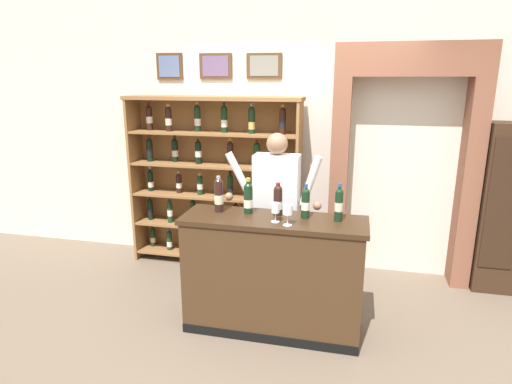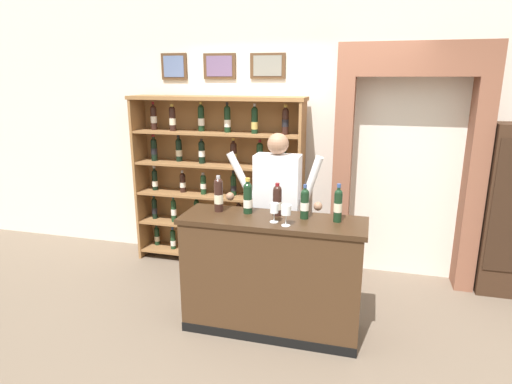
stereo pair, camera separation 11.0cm
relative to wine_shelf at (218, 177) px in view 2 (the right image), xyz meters
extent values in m
cube|color=#6B5B4C|center=(0.87, -1.25, -1.03)|extent=(14.00, 14.00, 0.02)
cube|color=silver|center=(0.87, 0.29, 0.76)|extent=(12.00, 0.16, 3.57)
cube|color=#4C331E|center=(-0.57, 0.19, 1.21)|extent=(0.31, 0.02, 0.29)
cube|color=slate|center=(-0.57, 0.18, 1.21)|extent=(0.25, 0.01, 0.23)
cube|color=#4C331E|center=(-0.03, 0.19, 1.21)|extent=(0.37, 0.02, 0.27)
cube|color=#634E73|center=(-0.03, 0.18, 1.21)|extent=(0.30, 0.01, 0.22)
cube|color=#4C331E|center=(0.52, 0.19, 1.21)|extent=(0.39, 0.02, 0.27)
cube|color=slate|center=(0.52, 0.18, 1.21)|extent=(0.31, 0.01, 0.21)
cube|color=olive|center=(-0.95, -0.04, -0.06)|extent=(0.03, 0.34, 1.92)
cube|color=olive|center=(0.95, -0.04, -0.06)|extent=(0.03, 0.34, 1.92)
cube|color=olive|center=(0.00, 0.12, -0.06)|extent=(1.93, 0.02, 1.92)
cube|color=olive|center=(0.00, -0.04, -0.92)|extent=(1.87, 0.32, 0.02)
cylinder|color=black|center=(-0.82, 0.00, -0.81)|extent=(0.06, 0.06, 0.19)
sphere|color=black|center=(-0.82, 0.00, -0.71)|extent=(0.06, 0.06, 0.06)
cylinder|color=black|center=(-0.82, 0.00, -0.68)|extent=(0.03, 0.03, 0.08)
cylinder|color=black|center=(-0.82, 0.00, -0.65)|extent=(0.03, 0.03, 0.03)
cylinder|color=beige|center=(-0.82, 0.00, -0.83)|extent=(0.06, 0.06, 0.06)
cylinder|color=#19381E|center=(-0.57, -0.06, -0.81)|extent=(0.06, 0.06, 0.20)
sphere|color=#19381E|center=(-0.57, -0.06, -0.70)|extent=(0.06, 0.06, 0.06)
cylinder|color=#19381E|center=(-0.57, -0.06, -0.67)|extent=(0.03, 0.03, 0.07)
cylinder|color=navy|center=(-0.57, -0.06, -0.65)|extent=(0.03, 0.03, 0.03)
cylinder|color=silver|center=(-0.57, -0.06, -0.84)|extent=(0.06, 0.06, 0.06)
cylinder|color=black|center=(-0.37, -0.06, -0.81)|extent=(0.06, 0.06, 0.20)
sphere|color=black|center=(-0.37, -0.06, -0.70)|extent=(0.06, 0.06, 0.06)
cylinder|color=black|center=(-0.37, -0.06, -0.67)|extent=(0.03, 0.03, 0.07)
cylinder|color=#B79338|center=(-0.37, -0.06, -0.65)|extent=(0.03, 0.03, 0.03)
cylinder|color=beige|center=(-0.37, -0.06, -0.81)|extent=(0.06, 0.06, 0.07)
cylinder|color=black|center=(-0.13, -0.04, -0.81)|extent=(0.06, 0.06, 0.19)
sphere|color=black|center=(-0.13, -0.04, -0.71)|extent=(0.06, 0.06, 0.06)
cylinder|color=black|center=(-0.13, -0.04, -0.67)|extent=(0.03, 0.03, 0.08)
cylinder|color=navy|center=(-0.13, -0.04, -0.64)|extent=(0.03, 0.03, 0.03)
cylinder|color=tan|center=(-0.13, -0.04, -0.84)|extent=(0.06, 0.06, 0.06)
cylinder|color=black|center=(0.13, -0.01, -0.81)|extent=(0.06, 0.06, 0.21)
sphere|color=black|center=(0.13, -0.01, -0.70)|extent=(0.06, 0.06, 0.06)
cylinder|color=black|center=(0.13, -0.01, -0.67)|extent=(0.03, 0.03, 0.07)
cylinder|color=black|center=(0.13, -0.01, -0.64)|extent=(0.03, 0.03, 0.03)
cylinder|color=silver|center=(0.13, -0.01, -0.81)|extent=(0.06, 0.06, 0.07)
cylinder|color=black|center=(0.33, -0.05, -0.81)|extent=(0.06, 0.06, 0.20)
sphere|color=black|center=(0.33, -0.05, -0.70)|extent=(0.06, 0.06, 0.06)
cylinder|color=black|center=(0.33, -0.05, -0.67)|extent=(0.03, 0.03, 0.07)
cylinder|color=maroon|center=(0.33, -0.05, -0.65)|extent=(0.03, 0.03, 0.03)
cylinder|color=tan|center=(0.33, -0.05, -0.84)|extent=(0.06, 0.06, 0.06)
cylinder|color=black|center=(0.61, -0.02, -0.81)|extent=(0.06, 0.06, 0.21)
sphere|color=black|center=(0.61, -0.02, -0.70)|extent=(0.06, 0.06, 0.06)
cylinder|color=black|center=(0.61, -0.02, -0.67)|extent=(0.03, 0.03, 0.08)
cylinder|color=#B79338|center=(0.61, -0.02, -0.64)|extent=(0.03, 0.03, 0.03)
cylinder|color=silver|center=(0.61, -0.02, -0.82)|extent=(0.06, 0.06, 0.07)
cylinder|color=black|center=(0.79, 0.00, -0.81)|extent=(0.06, 0.06, 0.20)
sphere|color=black|center=(0.79, 0.00, -0.70)|extent=(0.06, 0.06, 0.06)
cylinder|color=black|center=(0.79, 0.00, -0.67)|extent=(0.03, 0.03, 0.07)
cylinder|color=navy|center=(0.79, 0.00, -0.65)|extent=(0.03, 0.03, 0.03)
cylinder|color=silver|center=(0.79, 0.00, -0.82)|extent=(0.06, 0.06, 0.06)
cube|color=olive|center=(0.00, -0.04, -0.57)|extent=(1.87, 0.32, 0.03)
cylinder|color=black|center=(-0.81, -0.03, -0.44)|extent=(0.06, 0.06, 0.22)
sphere|color=black|center=(-0.81, -0.03, -0.33)|extent=(0.06, 0.06, 0.06)
cylinder|color=black|center=(-0.81, -0.03, -0.30)|extent=(0.02, 0.02, 0.08)
cylinder|color=navy|center=(-0.81, -0.03, -0.27)|extent=(0.03, 0.03, 0.03)
cylinder|color=black|center=(-0.81, -0.03, -0.46)|extent=(0.06, 0.06, 0.07)
cylinder|color=#19381E|center=(-0.54, -0.08, -0.44)|extent=(0.06, 0.06, 0.23)
sphere|color=#19381E|center=(-0.54, -0.08, -0.32)|extent=(0.06, 0.06, 0.06)
cylinder|color=#19381E|center=(-0.54, -0.08, -0.28)|extent=(0.02, 0.02, 0.08)
cylinder|color=navy|center=(-0.54, -0.08, -0.25)|extent=(0.03, 0.03, 0.03)
cylinder|color=silver|center=(-0.54, -0.08, -0.44)|extent=(0.06, 0.06, 0.07)
cylinder|color=black|center=(-0.28, 0.00, -0.44)|extent=(0.06, 0.06, 0.23)
sphere|color=black|center=(-0.28, 0.00, -0.32)|extent=(0.06, 0.06, 0.06)
cylinder|color=black|center=(-0.28, 0.00, -0.29)|extent=(0.03, 0.03, 0.08)
cylinder|color=#B79338|center=(-0.28, 0.00, -0.25)|extent=(0.03, 0.03, 0.03)
cylinder|color=black|center=(-0.28, 0.00, -0.45)|extent=(0.06, 0.06, 0.07)
cylinder|color=#19381E|center=(0.01, -0.07, -0.44)|extent=(0.06, 0.06, 0.23)
sphere|color=#19381E|center=(0.01, -0.07, -0.32)|extent=(0.06, 0.06, 0.06)
cylinder|color=#19381E|center=(0.01, -0.07, -0.29)|extent=(0.03, 0.03, 0.07)
cylinder|color=black|center=(0.01, -0.07, -0.27)|extent=(0.03, 0.03, 0.03)
cylinder|color=silver|center=(0.01, -0.07, -0.45)|extent=(0.06, 0.06, 0.07)
cylinder|color=black|center=(0.25, -0.04, -0.44)|extent=(0.06, 0.06, 0.23)
sphere|color=black|center=(0.25, -0.04, -0.32)|extent=(0.06, 0.06, 0.06)
cylinder|color=black|center=(0.25, -0.04, -0.28)|extent=(0.03, 0.03, 0.08)
cylinder|color=black|center=(0.25, -0.04, -0.25)|extent=(0.03, 0.03, 0.03)
cylinder|color=black|center=(0.25, -0.04, -0.45)|extent=(0.06, 0.06, 0.07)
cylinder|color=black|center=(0.54, -0.06, -0.45)|extent=(0.06, 0.06, 0.22)
sphere|color=black|center=(0.54, -0.06, -0.33)|extent=(0.06, 0.06, 0.06)
cylinder|color=black|center=(0.54, -0.06, -0.30)|extent=(0.02, 0.02, 0.07)
cylinder|color=navy|center=(0.54, -0.06, -0.28)|extent=(0.03, 0.03, 0.03)
cylinder|color=beige|center=(0.54, -0.06, -0.44)|extent=(0.06, 0.06, 0.07)
cylinder|color=#19381E|center=(0.78, -0.03, -0.44)|extent=(0.06, 0.06, 0.23)
sphere|color=#19381E|center=(0.78, -0.03, -0.31)|extent=(0.06, 0.06, 0.06)
cylinder|color=#19381E|center=(0.78, -0.03, -0.28)|extent=(0.02, 0.02, 0.08)
cylinder|color=navy|center=(0.78, -0.03, -0.25)|extent=(0.03, 0.03, 0.03)
cylinder|color=black|center=(0.78, -0.03, -0.46)|extent=(0.06, 0.06, 0.07)
cube|color=olive|center=(0.00, -0.04, -0.21)|extent=(1.87, 0.32, 0.02)
cylinder|color=black|center=(-0.79, -0.03, -0.10)|extent=(0.07, 0.07, 0.20)
sphere|color=black|center=(-0.79, -0.03, 0.01)|extent=(0.06, 0.06, 0.06)
cylinder|color=black|center=(-0.79, -0.03, 0.05)|extent=(0.03, 0.03, 0.08)
cylinder|color=#99999E|center=(-0.79, -0.03, 0.08)|extent=(0.03, 0.03, 0.03)
cylinder|color=silver|center=(-0.79, -0.03, -0.12)|extent=(0.07, 0.07, 0.07)
cylinder|color=black|center=(-0.43, -0.04, -0.10)|extent=(0.07, 0.07, 0.19)
sphere|color=black|center=(-0.43, -0.04, -0.01)|extent=(0.06, 0.06, 0.06)
cylinder|color=black|center=(-0.43, -0.04, 0.02)|extent=(0.03, 0.03, 0.06)
cylinder|color=#99999E|center=(-0.43, -0.04, 0.04)|extent=(0.03, 0.03, 0.03)
cylinder|color=silver|center=(-0.43, -0.04, -0.11)|extent=(0.07, 0.07, 0.06)
cylinder|color=#19381E|center=(-0.16, -0.06, -0.10)|extent=(0.07, 0.07, 0.19)
sphere|color=#19381E|center=(-0.16, -0.06, 0.00)|extent=(0.06, 0.06, 0.06)
cylinder|color=#19381E|center=(-0.16, -0.06, 0.02)|extent=(0.03, 0.03, 0.06)
cylinder|color=#99999E|center=(-0.16, -0.06, 0.04)|extent=(0.03, 0.03, 0.03)
cylinder|color=silver|center=(-0.16, -0.06, -0.10)|extent=(0.07, 0.07, 0.06)
cylinder|color=black|center=(0.18, -0.02, -0.10)|extent=(0.07, 0.07, 0.20)
sphere|color=black|center=(0.18, -0.02, 0.01)|extent=(0.06, 0.06, 0.06)
cylinder|color=black|center=(0.18, -0.02, 0.04)|extent=(0.03, 0.03, 0.08)
cylinder|color=black|center=(0.18, -0.02, 0.07)|extent=(0.03, 0.03, 0.03)
cylinder|color=black|center=(0.18, -0.02, -0.11)|extent=(0.07, 0.07, 0.06)
cylinder|color=black|center=(0.47, -0.04, -0.10)|extent=(0.07, 0.07, 0.19)
sphere|color=black|center=(0.47, -0.04, 0.00)|extent=(0.06, 0.06, 0.06)
cylinder|color=black|center=(0.47, -0.04, 0.03)|extent=(0.03, 0.03, 0.07)
cylinder|color=navy|center=(0.47, -0.04, 0.05)|extent=(0.03, 0.03, 0.03)
cylinder|color=silver|center=(0.47, -0.04, -0.12)|extent=(0.07, 0.07, 0.06)
cylinder|color=black|center=(0.79, -0.04, -0.10)|extent=(0.07, 0.07, 0.20)
sphere|color=black|center=(0.79, -0.04, 0.01)|extent=(0.06, 0.06, 0.06)
cylinder|color=black|center=(0.79, -0.04, 0.03)|extent=(0.03, 0.03, 0.06)
cylinder|color=maroon|center=(0.79, -0.04, 0.05)|extent=(0.03, 0.03, 0.03)
cylinder|color=beige|center=(0.79, -0.04, -0.09)|extent=(0.07, 0.07, 0.06)
cube|color=olive|center=(0.00, -0.04, 0.14)|extent=(1.87, 0.32, 0.02)
cylinder|color=black|center=(-0.77, -0.04, 0.27)|extent=(0.07, 0.07, 0.22)
sphere|color=black|center=(-0.77, -0.04, 0.38)|extent=(0.07, 0.07, 0.07)
cylinder|color=black|center=(-0.77, -0.04, 0.42)|extent=(0.03, 0.03, 0.08)
cylinder|color=maroon|center=(-0.77, -0.04, 0.45)|extent=(0.04, 0.04, 0.03)
cylinder|color=black|center=(-0.77, -0.04, 0.27)|extent=(0.07, 0.07, 0.07)
cylinder|color=black|center=(-0.47, 0.00, 0.27)|extent=(0.07, 0.07, 0.22)
sphere|color=black|center=(-0.47, 0.00, 0.39)|extent=(0.07, 0.07, 0.07)
cylinder|color=black|center=(-0.47, 0.00, 0.42)|extent=(0.03, 0.03, 0.07)
cylinder|color=black|center=(-0.47, 0.00, 0.44)|extent=(0.03, 0.03, 0.03)
cylinder|color=beige|center=(-0.47, 0.00, 0.25)|extent=(0.07, 0.07, 0.07)
cylinder|color=black|center=(-0.17, -0.05, 0.27)|extent=(0.07, 0.07, 0.22)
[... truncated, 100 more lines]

